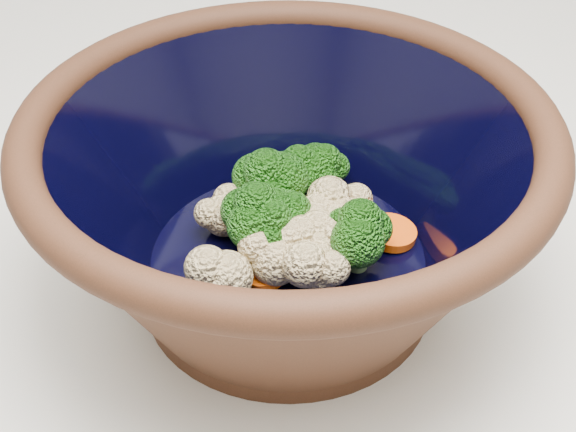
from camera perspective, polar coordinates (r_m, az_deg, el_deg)
mixing_bowl at (r=0.47m, az=0.00°, el=1.22°), size 0.34×0.34×0.13m
vegetable_pile at (r=0.49m, az=0.41°, el=0.09°), size 0.14×0.12×0.06m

